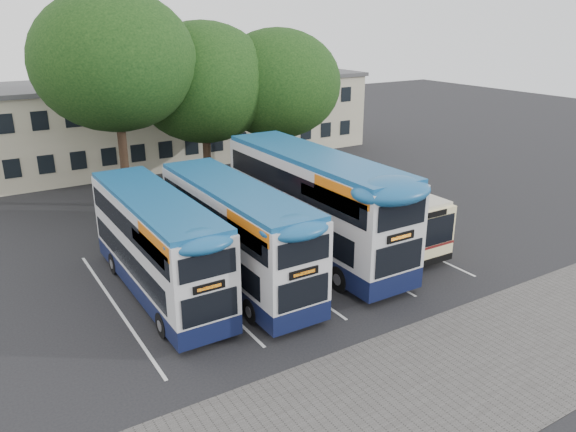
# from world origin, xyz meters

# --- Properties ---
(ground) EXTENTS (120.00, 120.00, 0.00)m
(ground) POSITION_xyz_m (0.00, 0.00, 0.00)
(ground) COLOR black
(ground) RESTS_ON ground
(paving_strip) EXTENTS (40.00, 6.00, 0.01)m
(paving_strip) POSITION_xyz_m (-2.00, -5.00, 0.01)
(paving_strip) COLOR #595654
(paving_strip) RESTS_ON ground
(bay_lines) EXTENTS (14.12, 11.00, 0.01)m
(bay_lines) POSITION_xyz_m (-3.75, 5.00, 0.01)
(bay_lines) COLOR silver
(bay_lines) RESTS_ON ground
(depot_building) EXTENTS (32.40, 8.40, 6.20)m
(depot_building) POSITION_xyz_m (0.00, 26.99, 3.15)
(depot_building) COLOR #AFA88D
(depot_building) RESTS_ON ground
(lamp_post) EXTENTS (0.25, 1.05, 9.06)m
(lamp_post) POSITION_xyz_m (6.00, 19.97, 5.08)
(lamp_post) COLOR gray
(lamp_post) RESTS_ON ground
(tree_left) EXTENTS (9.05, 9.05, 12.20)m
(tree_left) POSITION_xyz_m (-6.61, 17.08, 8.34)
(tree_left) COLOR black
(tree_left) RESTS_ON ground
(tree_mid) EXTENTS (8.74, 8.74, 10.49)m
(tree_mid) POSITION_xyz_m (-0.96, 18.09, 6.76)
(tree_mid) COLOR black
(tree_mid) RESTS_ON ground
(tree_right) EXTENTS (8.23, 8.23, 10.04)m
(tree_right) POSITION_xyz_m (3.73, 16.96, 6.53)
(tree_right) COLOR black
(tree_right) RESTS_ON ground
(bus_dd_left) EXTENTS (2.40, 9.91, 4.13)m
(bus_dd_left) POSITION_xyz_m (-8.85, 5.26, 2.27)
(bus_dd_left) COLOR #0F163A
(bus_dd_left) RESTS_ON ground
(bus_dd_mid) EXTENTS (2.47, 10.18, 4.24)m
(bus_dd_mid) POSITION_xyz_m (-5.72, 4.56, 2.34)
(bus_dd_mid) COLOR #0F163A
(bus_dd_mid) RESTS_ON ground
(bus_dd_right) EXTENTS (2.81, 11.60, 4.84)m
(bus_dd_right) POSITION_xyz_m (-1.30, 5.37, 2.66)
(bus_dd_right) COLOR #0F163A
(bus_dd_right) RESTS_ON ground
(bus_single) EXTENTS (2.52, 9.89, 2.95)m
(bus_single) POSITION_xyz_m (2.12, 5.97, 1.67)
(bus_single) COLOR #F7E7A5
(bus_single) RESTS_ON ground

